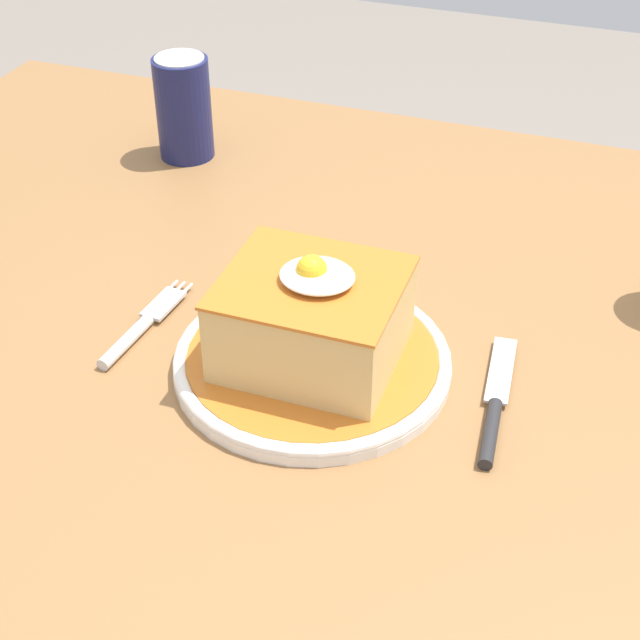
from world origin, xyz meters
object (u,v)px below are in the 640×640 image
object	(u,v)px
knife	(494,414)
soda_can	(184,108)
main_plate	(312,361)
fork	(138,329)

from	to	relation	value
knife	soda_can	size ratio (longest dim) A/B	1.34
main_plate	fork	size ratio (longest dim) A/B	1.72
soda_can	fork	bearing A→B (deg)	-71.24
knife	soda_can	distance (m)	0.57
fork	soda_can	bearing A→B (deg)	108.76
main_plate	fork	xyz separation A→B (m)	(-0.17, -0.01, -0.00)
main_plate	knife	xyz separation A→B (m)	(0.16, -0.01, -0.00)
fork	soda_can	size ratio (longest dim) A/B	1.14
main_plate	fork	bearing A→B (deg)	-177.75
main_plate	fork	distance (m)	0.17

